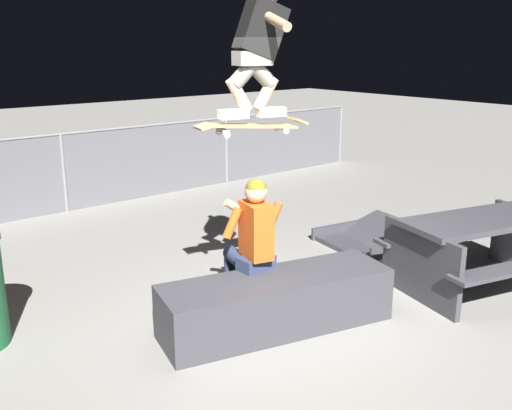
# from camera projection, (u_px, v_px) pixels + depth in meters

# --- Properties ---
(ground_plane) EXTENTS (40.00, 40.00, 0.00)m
(ground_plane) POSITION_uv_depth(u_px,v_px,m) (280.00, 328.00, 5.18)
(ground_plane) COLOR gray
(ledge_box_main) EXTENTS (2.16, 1.10, 0.48)m
(ledge_box_main) POSITION_uv_depth(u_px,v_px,m) (277.00, 303.00, 5.13)
(ledge_box_main) COLOR #38383D
(ledge_box_main) RESTS_ON ground
(person_sitting_on_ledge) EXTENTS (0.59, 0.79, 1.32)m
(person_sitting_on_ledge) POSITION_uv_depth(u_px,v_px,m) (251.00, 239.00, 5.28)
(person_sitting_on_ledge) COLOR #2D3856
(person_sitting_on_ledge) RESTS_ON ground
(skateboard) EXTENTS (1.04, 0.45, 0.13)m
(skateboard) POSITION_uv_depth(u_px,v_px,m) (252.00, 126.00, 5.05)
(skateboard) COLOR #AD8451
(skater_airborne) EXTENTS (0.64, 0.88, 1.12)m
(skater_airborne) POSITION_uv_depth(u_px,v_px,m) (258.00, 44.00, 4.89)
(skater_airborne) COLOR white
(kicker_ramp) EXTENTS (1.23, 1.17, 0.34)m
(kicker_ramp) POSITION_uv_depth(u_px,v_px,m) (370.00, 240.00, 7.33)
(kicker_ramp) COLOR #38383D
(kicker_ramp) RESTS_ON ground
(picnic_table_back) EXTENTS (1.99, 1.73, 0.75)m
(picnic_table_back) POSITION_uv_depth(u_px,v_px,m) (481.00, 241.00, 5.94)
(picnic_table_back) COLOR #38383D
(picnic_table_back) RESTS_ON ground
(fence_back) EXTENTS (12.05, 0.05, 1.19)m
(fence_back) POSITION_uv_depth(u_px,v_px,m) (64.00, 170.00, 8.59)
(fence_back) COLOR slate
(fence_back) RESTS_ON ground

